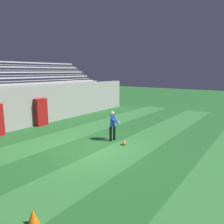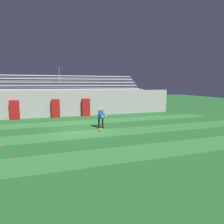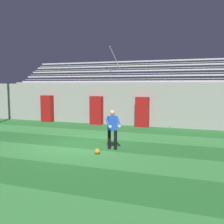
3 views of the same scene
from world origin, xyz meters
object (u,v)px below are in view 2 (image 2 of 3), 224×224
(padding_pillar_gate_right, at_px, (86,107))
(water_bottle, at_px, (103,115))
(padding_pillar_far_left, at_px, (15,110))
(goalkeeper, at_px, (101,117))
(padding_pillar_gate_left, at_px, (56,108))
(soccer_ball, at_px, (100,130))

(padding_pillar_gate_right, relative_size, water_bottle, 8.06)
(padding_pillar_far_left, bearing_deg, padding_pillar_gate_right, 0.00)
(padding_pillar_far_left, relative_size, water_bottle, 8.06)
(padding_pillar_far_left, height_order, goalkeeper, padding_pillar_far_left)
(padding_pillar_gate_left, relative_size, goalkeeper, 1.16)
(padding_pillar_gate_left, relative_size, padding_pillar_far_left, 1.00)
(padding_pillar_far_left, distance_m, water_bottle, 9.04)
(padding_pillar_far_left, bearing_deg, water_bottle, -3.41)
(padding_pillar_gate_right, bearing_deg, padding_pillar_gate_left, 180.00)
(soccer_ball, bearing_deg, padding_pillar_far_left, 134.51)
(padding_pillar_gate_right, height_order, goalkeeper, padding_pillar_gate_right)
(padding_pillar_gate_right, relative_size, soccer_ball, 8.79)
(padding_pillar_gate_right, xyz_separation_m, water_bottle, (1.84, -0.54, -0.85))
(goalkeeper, bearing_deg, water_bottle, 73.38)
(padding_pillar_gate_left, bearing_deg, goalkeeper, -61.36)
(padding_pillar_gate_left, xyz_separation_m, goalkeeper, (3.37, -6.17, -0.01))
(padding_pillar_gate_right, xyz_separation_m, goalkeeper, (0.16, -6.17, -0.01))
(padding_pillar_gate_left, bearing_deg, soccer_ball, -66.70)
(padding_pillar_gate_right, height_order, padding_pillar_far_left, same)
(water_bottle, bearing_deg, padding_pillar_gate_left, 173.95)
(padding_pillar_gate_left, height_order, goalkeeper, padding_pillar_gate_left)
(goalkeeper, bearing_deg, padding_pillar_far_left, 139.80)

